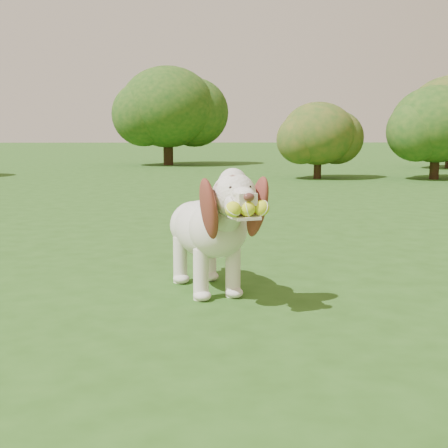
{
  "coord_description": "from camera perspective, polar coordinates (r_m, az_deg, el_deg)",
  "views": [
    {
      "loc": [
        0.57,
        -3.22,
        0.92
      ],
      "look_at": [
        0.66,
        0.01,
        0.43
      ],
      "focal_mm": 50.0,
      "sensor_mm": 36.0,
      "label": 1
    }
  ],
  "objects": [
    {
      "name": "shrub_i",
      "position": [
        16.2,
        -5.17,
        10.6
      ],
      "size": [
        2.42,
        2.42,
        2.51
      ],
      "color": "#382314",
      "rests_on": "ground"
    },
    {
      "name": "shrub_c",
      "position": [
        11.83,
        8.61,
        8.17
      ],
      "size": [
        1.37,
        1.37,
        1.42
      ],
      "color": "#382314",
      "rests_on": "ground"
    },
    {
      "name": "shrub_d",
      "position": [
        12.18,
        18.86,
        8.62
      ],
      "size": [
        1.65,
        1.65,
        1.71
      ],
      "color": "#382314",
      "rests_on": "ground"
    },
    {
      "name": "dog",
      "position": [
        3.49,
        -1.26,
        -0.13
      ],
      "size": [
        0.61,
        1.1,
        0.73
      ],
      "rotation": [
        0.0,
        0.0,
        0.32
      ],
      "color": "silver",
      "rests_on": "ground"
    },
    {
      "name": "ground",
      "position": [
        3.4,
        -11.25,
        -7.24
      ],
      "size": [
        80.0,
        80.0,
        0.0
      ],
      "primitive_type": "plane",
      "color": "#244C15",
      "rests_on": "ground"
    }
  ]
}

